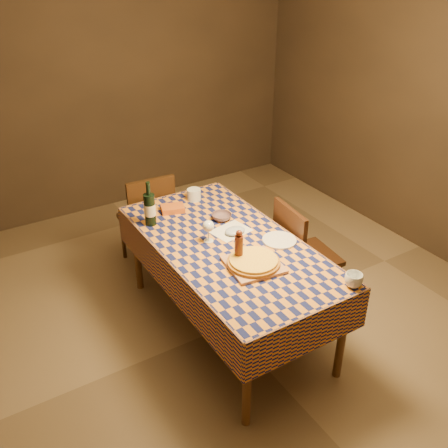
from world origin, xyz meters
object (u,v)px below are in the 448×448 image
Objects in this scene: dining_table at (228,252)px; pizza at (254,261)px; cutting_board at (253,265)px; chair_right at (300,252)px; chair_far at (149,217)px; bowl at (222,217)px; white_plate at (279,240)px; wine_bottle at (150,209)px.

dining_table is 4.67× the size of pizza.
cutting_board is 0.03m from pizza.
chair_far is at bearing 124.16° from chair_right.
pizza is 2.58× the size of bowl.
white_plate is at bearing -69.10° from chair_far.
wine_bottle is at bearing 123.26° from dining_table.
chair_right reaches higher than pizza.
wine_bottle is at bearing 111.43° from pizza.
wine_bottle reaches higher than chair_right.
chair_far is at bearing 110.90° from white_plate.
cutting_board is 2.22× the size of bowl.
pizza is 0.42× the size of chair_right.
dining_table is at bearing 173.83° from chair_right.
chair_right is (0.78, -1.14, 0.00)m from chair_far.
white_plate is (0.19, -0.49, -0.02)m from bowl.
pizza is 1.45m from chair_far.
wine_bottle is 0.69m from chair_far.
pizza is (-0.01, -0.34, 0.11)m from dining_table.
dining_table is at bearing 88.42° from pizza.
white_plate is (0.68, -0.71, -0.12)m from wine_bottle.
bowl is 0.68m from chair_right.
dining_table is 5.28× the size of wine_bottle.
dining_table is 12.04× the size of bowl.
pizza is at bearing -84.33° from chair_far.
wine_bottle is at bearing 148.32° from chair_right.
bowl is 0.16× the size of chair_right.
chair_right is at bearing -6.17° from dining_table.
pizza is 0.75m from chair_right.
chair_far reaches higher than dining_table.
wine_bottle is (-0.49, 0.22, 0.11)m from bowl.
wine_bottle reaches higher than pizza.
wine_bottle is 0.99m from white_plate.
cutting_board is 0.86× the size of pizza.
chair_far reaches higher than cutting_board.
bowl is 0.44× the size of wine_bottle.
bowl is at bearing 141.60° from chair_right.
wine_bottle reaches higher than dining_table.
pizza reaches higher than bowl.
chair_right is (0.63, -0.07, -0.17)m from dining_table.
pizza is 0.94m from wine_bottle.
bowl is at bearing 65.87° from dining_table.
chair_far is 1.00× the size of chair_right.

